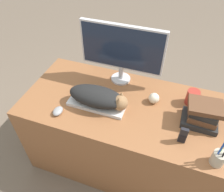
# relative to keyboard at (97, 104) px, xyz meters

# --- Properties ---
(desk) EXTENTS (1.44, 0.69, 0.70)m
(desk) POSITION_rel_keyboard_xyz_m (0.18, 0.07, -0.36)
(desk) COLOR brown
(desk) RESTS_ON ground_plane
(keyboard) EXTENTS (0.40, 0.15, 0.02)m
(keyboard) POSITION_rel_keyboard_xyz_m (0.00, 0.00, 0.00)
(keyboard) COLOR silver
(keyboard) RESTS_ON desk
(cat) EXTENTS (0.41, 0.18, 0.12)m
(cat) POSITION_rel_keyboard_xyz_m (0.02, 0.00, 0.07)
(cat) COLOR black
(cat) RESTS_ON keyboard
(monitor) EXTENTS (0.60, 0.15, 0.45)m
(monitor) POSITION_rel_keyboard_xyz_m (0.07, 0.32, 0.26)
(monitor) COLOR #B7B7BC
(monitor) RESTS_ON desk
(computer_mouse) EXTENTS (0.06, 0.09, 0.04)m
(computer_mouse) POSITION_rel_keyboard_xyz_m (-0.22, -0.15, 0.01)
(computer_mouse) COLOR gray
(computer_mouse) RESTS_ON desk
(coffee_mug) EXTENTS (0.12, 0.09, 0.11)m
(coffee_mug) POSITION_rel_keyboard_xyz_m (0.61, 0.24, 0.04)
(coffee_mug) COLOR #9E2D23
(coffee_mug) RESTS_ON desk
(pen_cup) EXTENTS (0.07, 0.07, 0.21)m
(pen_cup) POSITION_rel_keyboard_xyz_m (0.78, -0.19, 0.04)
(pen_cup) COLOR #B2A893
(pen_cup) RESTS_ON desk
(baseball) EXTENTS (0.07, 0.07, 0.07)m
(baseball) POSITION_rel_keyboard_xyz_m (0.36, 0.16, 0.03)
(baseball) COLOR beige
(baseball) RESTS_ON desk
(phone) EXTENTS (0.04, 0.02, 0.11)m
(phone) POSITION_rel_keyboard_xyz_m (0.58, -0.11, 0.04)
(phone) COLOR black
(phone) RESTS_ON desk
(book_stack) EXTENTS (0.23, 0.18, 0.15)m
(book_stack) POSITION_rel_keyboard_xyz_m (0.68, 0.08, 0.06)
(book_stack) COLOR black
(book_stack) RESTS_ON desk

